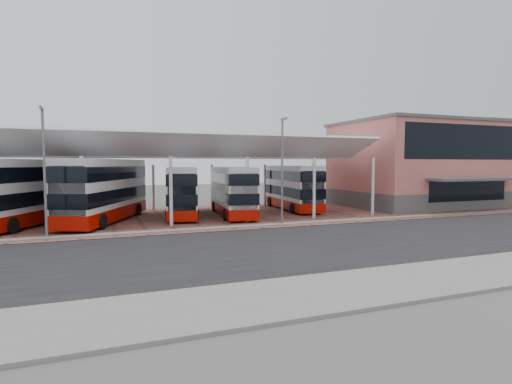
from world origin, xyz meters
TOP-DOWN VIEW (x-y plane):
  - ground at (0.00, 0.00)m, footprint 140.00×140.00m
  - road at (0.00, -1.00)m, footprint 120.00×14.00m
  - forecourt at (2.00, 13.00)m, footprint 72.00×16.00m
  - sidewalk at (0.00, -9.00)m, footprint 120.00×4.00m
  - north_kerb at (0.00, 6.20)m, footprint 120.00×0.80m
  - yellow_line_near at (0.00, -7.00)m, footprint 120.00×0.12m
  - yellow_line_far at (0.00, -6.70)m, footprint 120.00×0.12m
  - canopy at (-6.00, 13.94)m, footprint 37.00×11.63m
  - terminal at (23.00, 13.92)m, footprint 18.40×14.40m
  - warehouse at (48.00, 24.00)m, footprint 30.50×20.50m
  - lamp_west at (-14.00, 6.27)m, footprint 0.16×0.90m
  - lamp_east at (2.00, 6.27)m, footprint 0.16×0.90m
  - bus_1 at (-15.92, 12.88)m, footprint 7.60×12.01m
  - bus_2 at (-10.55, 12.73)m, footprint 7.25×12.20m
  - bus_3 at (-4.16, 14.08)m, footprint 4.26×10.67m
  - bus_4 at (0.12, 12.90)m, footprint 3.68×10.69m
  - bus_5 at (7.20, 15.24)m, footprint 3.43×10.92m

SIDE VIEW (x-z plane):
  - ground at x=0.00m, z-range 0.00..0.00m
  - road at x=0.00m, z-range 0.00..0.02m
  - yellow_line_near at x=0.00m, z-range 0.02..0.03m
  - yellow_line_far at x=0.00m, z-range 0.02..0.03m
  - forecourt at x=2.00m, z-range 0.00..0.06m
  - sidewalk at x=0.00m, z-range 0.00..0.14m
  - north_kerb at x=0.00m, z-range 0.00..0.14m
  - bus_3 at x=-4.16m, z-range 0.05..4.34m
  - bus_4 at x=0.12m, z-range 0.05..4.36m
  - bus_5 at x=7.20m, z-range 0.05..4.47m
  - bus_1 at x=-15.92m, z-range 0.04..4.98m
  - bus_2 at x=-10.55m, z-range 0.04..5.02m
  - lamp_west at x=-14.00m, z-range 0.32..8.40m
  - lamp_east at x=2.00m, z-range 0.32..8.40m
  - terminal at x=23.00m, z-range 0.03..9.28m
  - warehouse at x=48.00m, z-range 0.03..10.28m
  - canopy at x=-6.00m, z-range 2.26..9.33m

